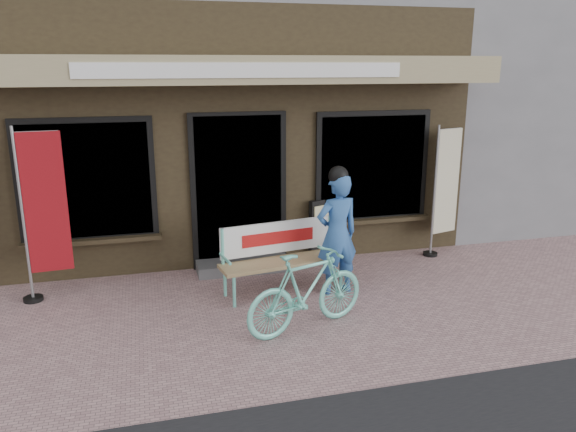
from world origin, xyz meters
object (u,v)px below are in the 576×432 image
object	(u,v)px
bicycle	(307,290)
nobori_red	(42,213)
nobori_cream	(444,189)
person	(337,232)
menu_stand	(322,228)
bench	(281,252)

from	to	relation	value
bicycle	nobori_red	distance (m)	3.31
bicycle	nobori_cream	distance (m)	3.38
person	nobori_red	size ratio (longest dim) A/B	0.76
nobori_red	menu_stand	size ratio (longest dim) A/B	2.37
menu_stand	nobori_cream	bearing A→B (deg)	-29.47
bench	bicycle	distance (m)	1.15
bench	nobori_red	xyz separation A→B (m)	(-2.83, 0.45, 0.59)
bicycle	menu_stand	world-z (taller)	menu_stand
nobori_red	person	bearing A→B (deg)	-15.92
bench	menu_stand	xyz separation A→B (m)	(0.89, 1.03, -0.05)
bench	person	size ratio (longest dim) A/B	1.03
nobori_cream	menu_stand	distance (m)	1.93
person	menu_stand	size ratio (longest dim) A/B	1.80
bench	bicycle	xyz separation A→B (m)	(0.00, -1.15, -0.07)
person	nobori_cream	bearing A→B (deg)	17.18
bench	nobori_cream	xyz separation A→B (m)	(2.72, 0.78, 0.50)
person	bench	bearing A→B (deg)	151.37
nobori_red	nobori_cream	size ratio (longest dim) A/B	1.08
nobori_red	menu_stand	xyz separation A→B (m)	(3.72, 0.58, -0.64)
nobori_red	nobori_cream	world-z (taller)	nobori_red
person	bicycle	bearing A→B (deg)	-135.17
bench	nobori_red	bearing A→B (deg)	161.81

